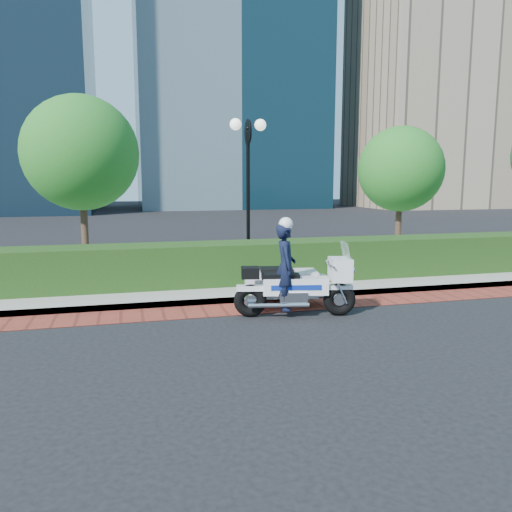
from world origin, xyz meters
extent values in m
plane|color=black|center=(0.00, 0.00, 0.00)|extent=(120.00, 120.00, 0.00)
cube|color=maroon|center=(0.00, 1.50, 0.01)|extent=(60.00, 1.00, 0.01)
cube|color=gray|center=(0.00, 6.00, 0.07)|extent=(60.00, 8.00, 0.15)
cube|color=black|center=(0.00, 3.60, 0.65)|extent=(18.00, 1.20, 1.00)
cylinder|color=black|center=(1.00, 5.20, 0.30)|extent=(0.30, 0.30, 0.30)
cylinder|color=black|center=(1.00, 5.20, 2.15)|extent=(0.10, 0.10, 3.70)
cylinder|color=black|center=(1.00, 5.20, 4.00)|extent=(0.04, 0.70, 0.70)
sphere|color=white|center=(0.65, 5.20, 4.20)|extent=(0.32, 0.32, 0.32)
sphere|color=white|center=(1.35, 5.20, 4.20)|extent=(0.32, 0.32, 0.32)
cylinder|color=#332319|center=(-3.50, 6.50, 1.23)|extent=(0.20, 0.20, 2.17)
sphere|color=#18631B|center=(-3.50, 6.50, 3.44)|extent=(3.20, 3.20, 3.20)
cylinder|color=#332319|center=(6.50, 6.50, 1.11)|extent=(0.20, 0.20, 1.92)
sphere|color=#18631B|center=(6.50, 6.50, 3.05)|extent=(2.80, 2.80, 2.80)
cube|color=gray|center=(28.00, 38.00, 14.00)|extent=(14.00, 12.00, 28.00)
torus|color=black|center=(-0.01, 0.87, 0.33)|extent=(0.68, 0.32, 0.65)
torus|color=black|center=(1.74, 0.52, 0.33)|extent=(0.68, 0.32, 0.65)
cube|color=silver|center=(0.87, 0.69, 0.61)|extent=(1.33, 0.56, 0.34)
cube|color=silver|center=(0.82, 0.70, 0.38)|extent=(0.61, 0.49, 0.28)
cube|color=silver|center=(1.74, 0.52, 0.94)|extent=(0.49, 0.61, 0.45)
cube|color=silver|center=(1.84, 0.50, 1.29)|extent=(0.22, 0.51, 0.40)
cube|color=black|center=(0.58, 0.75, 0.81)|extent=(0.79, 0.44, 0.10)
cube|color=black|center=(-0.01, 0.87, 0.89)|extent=(0.40, 0.38, 0.22)
cube|color=silver|center=(0.84, 1.56, 0.50)|extent=(1.64, 0.98, 0.55)
cube|color=black|center=(0.74, 1.58, 0.79)|extent=(0.78, 0.62, 0.08)
torus|color=black|center=(0.83, 2.05, 0.25)|extent=(0.52, 0.25, 0.50)
imported|color=black|center=(0.67, 0.73, 1.00)|extent=(0.52, 0.69, 1.71)
sphere|color=white|center=(0.67, 0.73, 1.84)|extent=(0.28, 0.28, 0.28)
camera|label=1|loc=(-2.30, -8.47, 2.68)|focal=35.00mm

